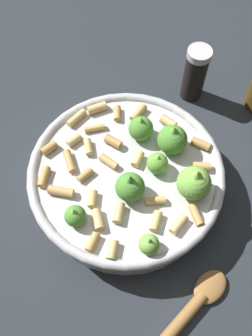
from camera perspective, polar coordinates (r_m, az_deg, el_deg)
name	(u,v)px	position (r m, az deg, el deg)	size (l,w,h in m)	color
ground_plane	(126,188)	(0.57, 0.00, -3.10)	(2.40, 2.40, 0.00)	#23282D
cooking_pan	(128,178)	(0.54, 0.30, -1.46)	(0.28, 0.28, 0.11)	#B7B7BC
pepper_shaker	(195,74)	(0.64, 10.43, 13.89)	(0.04, 0.04, 0.10)	black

